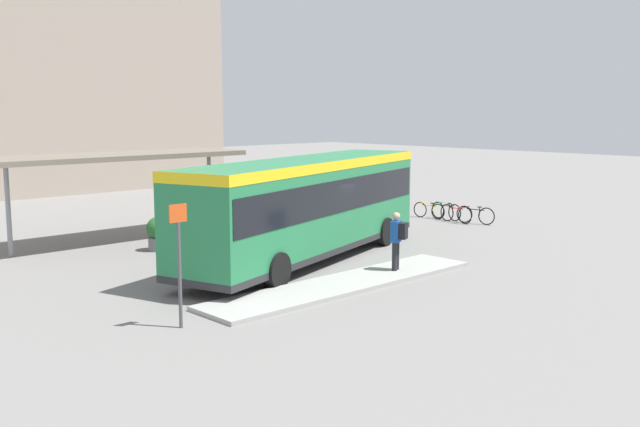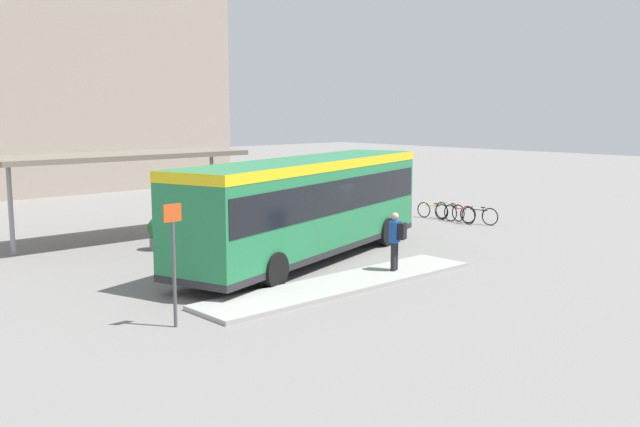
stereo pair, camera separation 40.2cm
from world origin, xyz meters
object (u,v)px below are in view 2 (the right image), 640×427
bicycle_green (450,211)px  city_bus (307,202)px  platform_sign (174,259)px  bicycle_black (479,215)px  potted_planter_near_shelter (160,233)px  pedestrian_waiting (396,237)px  bicycle_red (459,214)px  bicycle_yellow (433,211)px

bicycle_green → city_bus: bearing=109.7°
bicycle_green → platform_sign: bearing=115.8°
bicycle_black → potted_planter_near_shelter: (-12.91, 4.22, 0.23)m
pedestrian_waiting → potted_planter_near_shelter: 8.69m
bicycle_red → pedestrian_waiting: bearing=-57.3°
city_bus → pedestrian_waiting: bearing=-96.6°
bicycle_red → city_bus: bearing=-76.0°
bicycle_yellow → potted_planter_near_shelter: 12.86m
potted_planter_near_shelter → bicycle_red: bearing=-15.3°
bicycle_black → bicycle_yellow: 2.35m
bicycle_red → bicycle_green: bicycle_red is taller
city_bus → bicycle_yellow: (10.09, 2.88, -1.55)m
pedestrian_waiting → bicycle_green: 11.12m
bicycle_red → bicycle_green: (0.36, 0.78, -0.00)m
bicycle_red → potted_planter_near_shelter: 13.05m
city_bus → bicycle_green: bearing=-5.6°
bicycle_black → bicycle_yellow: (-0.19, 2.34, -0.02)m
bicycle_red → platform_sign: (-16.90, -4.69, 1.17)m
bicycle_black → bicycle_yellow: bearing=-5.0°
pedestrian_waiting → bicycle_green: bearing=-83.1°
pedestrian_waiting → potted_planter_near_shelter: pedestrian_waiting is taller
city_bus → platform_sign: size_ratio=4.20×
bicycle_black → bicycle_red: size_ratio=0.98×
bicycle_black → potted_planter_near_shelter: size_ratio=1.47×
bicycle_yellow → city_bus: bearing=101.9°
platform_sign → bicycle_black: bearing=12.8°
city_bus → bicycle_green: city_bus is taller
bicycle_green → platform_sign: (-17.26, -5.47, 1.17)m
city_bus → platform_sign: bearing=-171.3°
pedestrian_waiting → bicycle_red: size_ratio=0.97×
pedestrian_waiting → potted_planter_near_shelter: size_ratio=1.46×
city_bus → bicycle_red: 10.16m
bicycle_black → bicycle_green: 1.56m
bicycle_green → bicycle_yellow: bearing=24.5°
bicycle_red → platform_sign: size_ratio=0.64×
city_bus → bicycle_yellow: city_bus is taller
potted_planter_near_shelter → bicycle_black: bearing=-18.1°
bicycle_red → bicycle_green: size_ratio=1.01×
pedestrian_waiting → bicycle_yellow: pedestrian_waiting is taller
bicycle_black → bicycle_green: bearing=-11.1°
bicycle_red → potted_planter_near_shelter: size_ratio=1.51×
bicycle_green → bicycle_black: bearing=-173.3°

